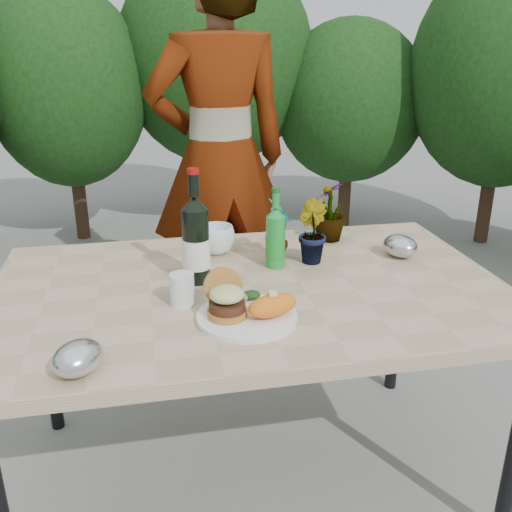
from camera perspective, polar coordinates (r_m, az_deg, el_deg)
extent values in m
plane|color=slate|center=(2.21, -0.44, -20.95)|extent=(80.00, 80.00, 0.00)
cube|color=tan|center=(1.80, -0.50, -3.53)|extent=(1.60, 1.00, 0.04)
cylinder|color=black|center=(2.36, -20.18, -8.83)|extent=(0.05, 0.05, 0.71)
cylinder|color=black|center=(2.54, 13.91, -5.86)|extent=(0.05, 0.05, 0.71)
cylinder|color=#382316|center=(4.62, -17.07, 4.30)|extent=(0.10, 0.10, 0.42)
ellipsoid|color=#1C4416|center=(4.45, -18.40, 15.75)|extent=(1.14, 1.14, 1.43)
cylinder|color=#382316|center=(4.81, -3.75, 6.36)|extent=(0.10, 0.10, 0.50)
ellipsoid|color=#1C4416|center=(4.65, -4.08, 19.13)|extent=(1.50, 1.50, 1.63)
cylinder|color=#382316|center=(4.78, 8.79, 5.31)|extent=(0.10, 0.10, 0.38)
ellipsoid|color=#1C4416|center=(4.62, 9.37, 14.98)|extent=(1.17, 1.17, 1.24)
cylinder|color=#382316|center=(4.65, 21.85, 3.95)|extent=(0.10, 0.10, 0.44)
ellipsoid|color=#1C4416|center=(4.48, 23.71, 16.53)|extent=(1.31, 1.31, 1.61)
cylinder|color=white|center=(1.59, -0.91, -6.11)|extent=(0.28, 0.28, 0.01)
cylinder|color=#B7722D|center=(1.57, -2.90, -5.72)|extent=(0.11, 0.11, 0.02)
cylinder|color=#472314|center=(1.56, -2.91, -4.99)|extent=(0.10, 0.10, 0.02)
ellipsoid|color=beige|center=(1.55, -2.94, -3.84)|extent=(0.10, 0.10, 0.04)
cylinder|color=#B7722D|center=(1.62, -3.33, -3.08)|extent=(0.11, 0.06, 0.11)
ellipsoid|color=orange|center=(1.56, 1.67, -4.96)|extent=(0.17, 0.12, 0.06)
ellipsoid|color=olive|center=(1.66, -1.48, -4.11)|extent=(0.04, 0.04, 0.02)
ellipsoid|color=#193814|center=(1.67, -0.50, -3.92)|extent=(0.06, 0.04, 0.03)
cylinder|color=black|center=(1.79, -6.02, 1.02)|extent=(0.08, 0.08, 0.24)
cylinder|color=white|center=(1.80, -5.99, 0.30)|extent=(0.09, 0.09, 0.10)
cone|color=black|center=(1.75, -6.20, 5.34)|extent=(0.08, 0.08, 0.04)
cylinder|color=black|center=(1.73, -6.27, 7.06)|extent=(0.03, 0.03, 0.07)
cylinder|color=maroon|center=(1.72, -6.33, 8.44)|extent=(0.04, 0.04, 0.02)
cylinder|color=#198E2D|center=(1.91, 1.94, 1.42)|extent=(0.06, 0.06, 0.18)
cylinder|color=#198C26|center=(1.92, 1.94, 0.93)|extent=(0.07, 0.07, 0.07)
cone|color=#198E2D|center=(1.88, 1.98, 4.40)|extent=(0.06, 0.06, 0.03)
cylinder|color=#198E2D|center=(1.87, 2.00, 5.63)|extent=(0.02, 0.02, 0.05)
cylinder|color=#0C5919|center=(1.86, 2.01, 6.61)|extent=(0.03, 0.03, 0.01)
cylinder|color=silver|center=(1.67, -7.40, -3.34)|extent=(0.07, 0.07, 0.09)
imported|color=#23551D|center=(1.98, 2.29, 2.70)|extent=(0.12, 0.14, 0.22)
imported|color=#1F501B|center=(1.96, 5.52, 2.45)|extent=(0.12, 0.13, 0.22)
imported|color=#1F531C|center=(2.18, 7.40, 4.48)|extent=(0.18, 0.18, 0.23)
imported|color=white|center=(2.05, -3.97, 1.65)|extent=(0.15, 0.15, 0.10)
ellipsoid|color=silver|center=(1.40, -17.39, -9.70)|extent=(0.16, 0.17, 0.08)
ellipsoid|color=#B3B6BA|center=(2.08, 14.22, 0.98)|extent=(0.15, 0.16, 0.08)
imported|color=#8B5545|center=(2.72, -3.65, 9.64)|extent=(0.74, 0.53, 1.88)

